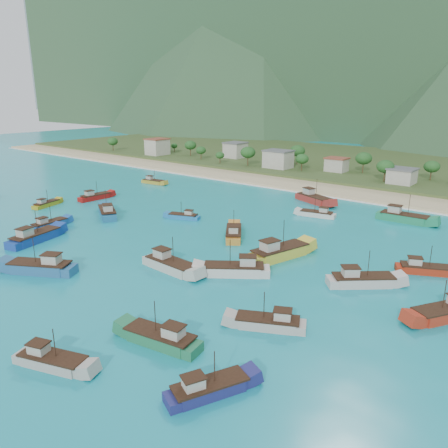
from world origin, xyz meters
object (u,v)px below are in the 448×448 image
Objects in this scene: boat_1 at (235,270)px; boat_4 at (317,214)px; boat_22 at (49,225)px; boat_9 at (46,205)px; boat_2 at (52,362)px; boat_25 at (209,390)px; boat_0 at (95,197)px; boat_7 at (153,182)px; boat_24 at (314,199)px; boat_14 at (184,217)px; boat_3 at (107,213)px; boat_8 at (161,339)px; boat_28 at (362,281)px; boat_10 at (446,313)px; boat_15 at (41,268)px; boat_17 at (403,218)px; boat_6 at (279,253)px; boat_16 at (35,238)px; boat_23 at (424,270)px; boat_5 at (234,234)px; boat_18 at (170,265)px; boat_13 at (269,324)px.

boat_4 is at bearing -27.32° from boat_1.
boat_9 is at bearing 145.51° from boat_22.
boat_25 reaches higher than boat_2.
boat_0 is at bearing 60.25° from boat_9.
boat_7 is 0.70× the size of boat_24.
boat_7 reaches higher than boat_14.
boat_3 is at bearing 74.22° from boat_22.
boat_8 is (79.18, -70.40, 0.17)m from boat_7.
boat_4 is at bearing 40.79° from boat_22.
boat_8 is at bearing 130.42° from boat_2.
boat_0 is at bearing -137.08° from boat_28.
boat_2 is 81.94m from boat_9.
boat_3 is 82.55m from boat_10.
boat_8 is (74.65, -42.74, 0.06)m from boat_0.
boat_15 is at bearing 75.88° from boat_8.
boat_25 is at bearing 44.22° from boat_7.
boat_17 reaches higher than boat_7.
boat_22 is at bearing 15.23° from boat_7.
boat_6 is 48.36m from boat_24.
boat_7 is 0.73× the size of boat_16.
boat_25 is (15.76, -39.07, -0.46)m from boat_6.
boat_24 is (-16.50, 45.46, -0.07)m from boat_6.
boat_2 is at bearing 82.61° from boat_10.
boat_22 is (-52.19, -5.30, -0.25)m from boat_1.
boat_2 is 0.77× the size of boat_15.
boat_16 is 10.75m from boat_22.
boat_14 is 0.69× the size of boat_15.
boat_22 is at bearing -158.71° from boat_3.
boat_23 is at bearing 37.92° from boat_6.
boat_15 is at bearing -41.74° from boat_0.
boat_22 is (16.13, -24.39, -0.07)m from boat_0.
boat_28 is (17.51, -2.14, -0.25)m from boat_6.
boat_8 is at bearing 158.93° from boat_1.
boat_5 is 0.84× the size of boat_16.
boat_0 is 0.95× the size of boat_5.
boat_1 reaches higher than boat_22.
boat_2 is at bearing 31.11° from boat_24.
boat_5 is at bearing -107.72° from boat_23.
boat_3 reaches higher than boat_9.
boat_2 is 66.62m from boat_3.
boat_15 is at bearing -97.57° from boat_28.
boat_10 is 45.02m from boat_18.
boat_6 is at bearing 14.84° from boat_16.
boat_25 is (2.64, -15.64, -0.05)m from boat_13.
boat_13 is 74.98m from boat_24.
boat_18 is (-25.27, 5.96, 0.22)m from boat_13.
boat_2 is 53.02m from boat_5.
boat_25 is at bearing -173.02° from boat_4.
boat_8 is at bearing 36.78° from boat_24.
boat_17 reaches higher than boat_16.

